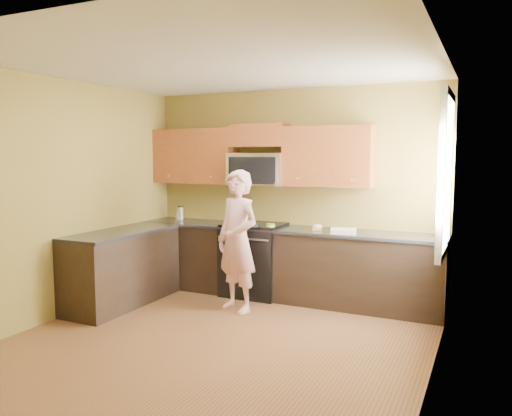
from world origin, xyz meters
The scene contains 25 objects.
floor centered at (0.00, 0.00, 0.00)m, with size 4.00×4.00×0.00m, color brown.
ceiling centered at (0.00, 0.00, 2.70)m, with size 4.00×4.00×0.00m, color white.
wall_back centered at (0.00, 2.00, 1.35)m, with size 4.00×4.00×0.00m, color olive.
wall_front centered at (0.00, -2.00, 1.35)m, with size 4.00×4.00×0.00m, color olive.
wall_left centered at (-2.00, 0.00, 1.35)m, with size 4.00×4.00×0.00m, color olive.
wall_right centered at (2.00, 0.00, 1.35)m, with size 4.00×4.00×0.00m, color olive.
cabinet_back_run centered at (0.00, 1.70, 0.44)m, with size 4.00×0.60×0.88m, color black.
cabinet_left_run centered at (-1.70, 0.60, 0.44)m, with size 0.60×1.60×0.88m, color black.
countertop_back centered at (0.00, 1.69, 0.90)m, with size 4.00×0.62×0.04m, color black.
countertop_left centered at (-1.69, 0.60, 0.90)m, with size 0.62×1.60×0.04m, color black.
stove centered at (-0.40, 1.68, 0.47)m, with size 0.76×0.65×0.95m, color black, non-canonical shape.
microwave centered at (-0.40, 1.80, 1.45)m, with size 0.76×0.40×0.42m, color silver, non-canonical shape.
upper_cab_left centered at (-1.39, 1.83, 1.45)m, with size 1.22×0.33×0.75m, color brown, non-canonical shape.
upper_cab_right centered at (0.54, 1.83, 1.45)m, with size 1.12×0.33×0.75m, color brown, non-canonical shape.
upper_cab_over_mw centered at (-0.40, 1.83, 2.10)m, with size 0.76×0.33×0.30m, color brown.
window centered at (1.98, 1.20, 1.65)m, with size 0.06×1.06×1.66m, color white, non-canonical shape.
woman centered at (-0.29, 0.99, 0.84)m, with size 0.61×0.40×1.67m, color pink.
frying_pan centered at (-0.34, 1.42, 0.95)m, with size 0.25×0.43×0.06m, color black, non-canonical shape.
butter_tub centered at (-0.11, 1.55, 0.92)m, with size 0.11×0.11×0.08m, color #FFE343, non-canonical shape.
toast_slice centered at (0.46, 1.66, 0.93)m, with size 0.11×0.11×0.01m, color #B27F47.
napkin_a centered at (-0.31, 1.49, 0.95)m, with size 0.11×0.12×0.06m, color silver.
napkin_b centered at (0.45, 1.73, 0.95)m, with size 0.12×0.13×0.07m, color silver.
dish_towel centered at (0.82, 1.57, 0.95)m, with size 0.30×0.24×0.05m, color white.
travel_mug centered at (-1.66, 1.84, 0.92)m, with size 0.09×0.09×0.19m, color silver, non-canonical shape.
glass_a centered at (-1.60, 1.70, 0.98)m, with size 0.07×0.07×0.12m, color silver.
Camera 1 is at (2.40, -4.25, 1.85)m, focal length 35.42 mm.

